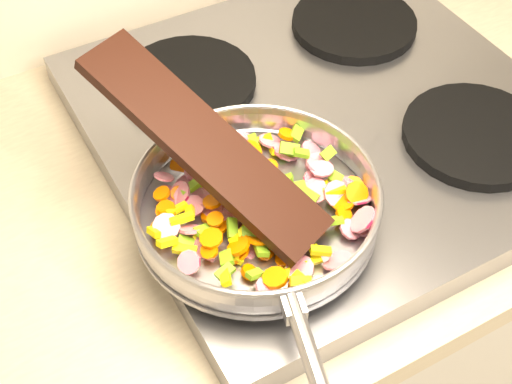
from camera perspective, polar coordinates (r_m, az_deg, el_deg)
cooktop at (r=0.99m, az=5.55°, el=5.59°), size 0.60×0.60×0.04m
grate_fl at (r=0.84m, az=2.81°, el=-1.87°), size 0.19×0.19×0.02m
grate_fr at (r=0.97m, az=17.17°, el=4.39°), size 0.19×0.19×0.02m
grate_bl at (r=1.01m, az=-5.44°, el=8.85°), size 0.19×0.19×0.02m
grate_br at (r=1.13m, az=7.85°, el=13.22°), size 0.19×0.19×0.02m
saute_pan at (r=0.80m, az=0.05°, el=-0.88°), size 0.31×0.48×0.05m
vegetable_heap at (r=0.81m, az=0.16°, el=-1.18°), size 0.26×0.27×0.05m
wooden_spatula at (r=0.79m, az=-4.18°, el=3.86°), size 0.19×0.31×0.13m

